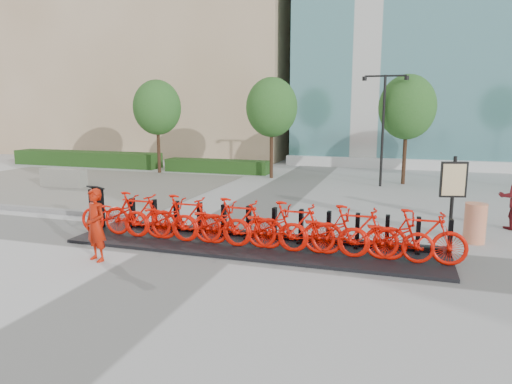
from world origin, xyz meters
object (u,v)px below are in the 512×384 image
(worker_red, at_px, (96,225))
(jersey_barrier, at_px, (64,178))
(construction_barrel, at_px, (475,223))
(kiosk, at_px, (97,207))
(map_sign, at_px, (453,183))
(bike_0, at_px, (114,215))

(worker_red, bearing_deg, jersey_barrier, 153.66)
(construction_barrel, bearing_deg, worker_red, -153.74)
(kiosk, distance_m, construction_barrel, 10.49)
(jersey_barrier, bearing_deg, map_sign, -15.38)
(kiosk, height_order, map_sign, map_sign)
(jersey_barrier, xyz_separation_m, map_sign, (16.11, -3.38, 1.06))
(worker_red, distance_m, construction_barrel, 9.60)
(worker_red, xyz_separation_m, construction_barrel, (8.61, 4.25, -0.32))
(kiosk, bearing_deg, worker_red, -52.08)
(jersey_barrier, bearing_deg, kiosk, -47.37)
(jersey_barrier, bearing_deg, bike_0, -45.71)
(kiosk, xyz_separation_m, construction_barrel, (10.30, 1.94, -0.15))
(jersey_barrier, bearing_deg, construction_barrel, -17.49)
(map_sign, bearing_deg, worker_red, -163.17)
(construction_barrel, relative_size, jersey_barrier, 0.50)
(bike_0, height_order, map_sign, map_sign)
(bike_0, distance_m, kiosk, 1.04)
(jersey_barrier, bearing_deg, worker_red, -49.80)
(map_sign, bearing_deg, jersey_barrier, 153.23)
(kiosk, bearing_deg, bike_0, -26.41)
(construction_barrel, height_order, map_sign, map_sign)
(worker_red, bearing_deg, construction_barrel, 46.21)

